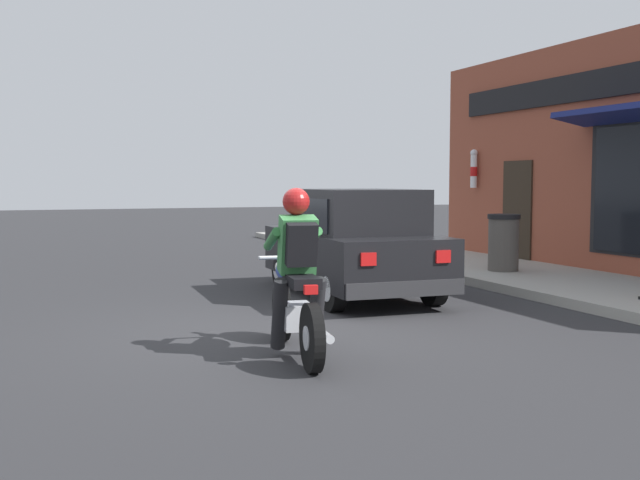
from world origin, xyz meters
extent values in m
plane|color=#2B2B2D|center=(0.00, 0.00, 0.00)|extent=(80.00, 80.00, 0.00)
cube|color=#9E9B93|center=(5.38, 3.00, 0.07)|extent=(2.60, 22.00, 0.14)
cube|color=#2D2319|center=(6.66, 4.61, 1.05)|extent=(0.04, 0.90, 2.10)
cylinder|color=white|center=(6.58, 6.04, 1.90)|extent=(0.14, 0.14, 0.70)
cylinder|color=red|center=(6.58, 6.04, 1.90)|extent=(0.15, 0.15, 0.20)
sphere|color=silver|center=(6.58, 6.04, 2.30)|extent=(0.16, 0.16, 0.16)
cylinder|color=black|center=(-0.07, -0.39, 0.31)|extent=(0.19, 0.63, 0.62)
cylinder|color=silver|center=(-0.07, -0.39, 0.31)|extent=(0.15, 0.23, 0.22)
cylinder|color=black|center=(-0.27, -1.78, 0.31)|extent=(0.19, 0.63, 0.62)
cylinder|color=silver|center=(-0.27, -1.78, 0.31)|extent=(0.15, 0.23, 0.22)
cube|color=silver|center=(-0.18, -1.14, 0.39)|extent=(0.33, 0.44, 0.24)
ellipsoid|color=#1E3899|center=(-0.14, -0.89, 0.80)|extent=(0.37, 0.56, 0.24)
cube|color=black|center=(-0.21, -1.36, 0.76)|extent=(0.34, 0.59, 0.10)
cylinder|color=silver|center=(-0.09, -0.49, 0.62)|extent=(0.12, 0.33, 0.68)
cylinder|color=silver|center=(-0.10, -0.61, 0.91)|extent=(0.56, 0.12, 0.04)
sphere|color=silver|center=(-0.08, -0.44, 0.79)|extent=(0.16, 0.16, 0.16)
cylinder|color=silver|center=(-0.08, -1.55, 0.29)|extent=(0.16, 0.56, 0.08)
cube|color=red|center=(-0.27, -1.73, 0.73)|extent=(0.13, 0.08, 0.08)
cylinder|color=black|center=(-0.37, -1.18, 0.43)|extent=(0.19, 0.37, 0.71)
cylinder|color=black|center=(-0.01, -1.23, 0.43)|extent=(0.19, 0.37, 0.71)
cube|color=#387F42|center=(-0.19, -1.19, 1.08)|extent=(0.38, 0.37, 0.57)
cylinder|color=#387F42|center=(-0.35, -0.92, 1.12)|extent=(0.16, 0.53, 0.26)
cylinder|color=#387F42|center=(0.05, -0.98, 1.12)|extent=(0.16, 0.53, 0.26)
sphere|color=#A51919|center=(-0.18, -1.13, 1.49)|extent=(0.26, 0.26, 0.26)
cube|color=black|center=(-0.21, -1.34, 1.10)|extent=(0.31, 0.28, 0.42)
cylinder|color=black|center=(1.25, 3.40, 0.30)|extent=(0.21, 0.61, 0.60)
cylinder|color=silver|center=(1.25, 3.40, 0.30)|extent=(0.22, 0.34, 0.33)
cylinder|color=black|center=(2.69, 3.33, 0.30)|extent=(0.21, 0.61, 0.60)
cylinder|color=silver|center=(2.69, 3.33, 0.30)|extent=(0.22, 0.34, 0.33)
cylinder|color=black|center=(1.12, 1.01, 0.30)|extent=(0.21, 0.61, 0.60)
cylinder|color=silver|center=(1.12, 1.01, 0.30)|extent=(0.22, 0.34, 0.33)
cylinder|color=black|center=(2.56, 0.93, 0.30)|extent=(0.21, 0.61, 0.60)
cylinder|color=silver|center=(2.56, 0.93, 0.30)|extent=(0.22, 0.34, 0.33)
cube|color=black|center=(1.90, 2.17, 0.60)|extent=(1.84, 3.78, 0.70)
cube|color=black|center=(1.89, 1.92, 1.24)|extent=(1.54, 1.98, 0.66)
cube|color=black|center=(1.94, 2.79, 1.19)|extent=(1.34, 0.42, 0.51)
cube|color=black|center=(1.17, 1.96, 1.22)|extent=(0.11, 1.52, 0.46)
cube|color=black|center=(2.61, 1.88, 1.22)|extent=(0.11, 1.52, 0.46)
cube|color=silver|center=(1.50, 4.05, 0.72)|extent=(0.24, 0.05, 0.14)
cube|color=red|center=(1.29, 0.34, 0.74)|extent=(0.20, 0.05, 0.16)
cube|color=silver|center=(2.51, 4.00, 0.72)|extent=(0.24, 0.05, 0.14)
cube|color=red|center=(2.31, 0.28, 0.74)|extent=(0.20, 0.05, 0.16)
cube|color=#28282B|center=(2.00, 3.99, 0.35)|extent=(1.61, 0.21, 0.20)
cube|color=#28282B|center=(1.80, 0.34, 0.35)|extent=(1.61, 0.21, 0.20)
cylinder|color=#514C47|center=(5.15, 2.94, 0.59)|extent=(0.52, 0.52, 0.90)
cylinder|color=black|center=(5.15, 2.94, 1.08)|extent=(0.56, 0.56, 0.08)
camera|label=1|loc=(-2.64, -7.80, 1.68)|focal=42.00mm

